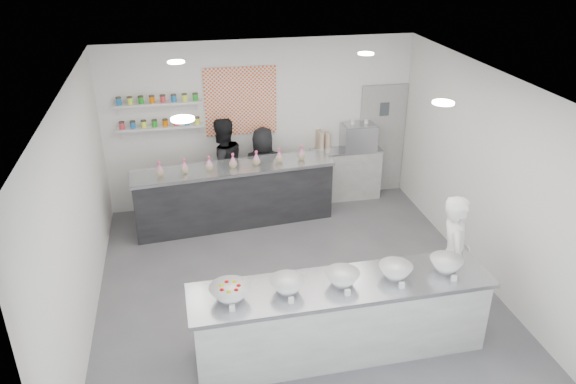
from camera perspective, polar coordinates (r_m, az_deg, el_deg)
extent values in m
plane|color=#515156|center=(8.14, 0.84, -9.98)|extent=(6.00, 6.00, 0.00)
plane|color=white|center=(6.84, 1.01, 10.89)|extent=(6.00, 6.00, 0.00)
plane|color=white|center=(10.10, -2.78, 6.90)|extent=(5.50, 0.00, 5.50)
plane|color=white|center=(7.34, -20.55, -2.34)|extent=(0.00, 6.00, 6.00)
plane|color=white|center=(8.36, 19.67, 1.24)|extent=(0.00, 6.00, 6.00)
cube|color=#969693|center=(10.80, 9.50, 5.29)|extent=(0.88, 0.04, 2.10)
cube|color=#EE4B0F|center=(9.90, -4.83, 9.17)|extent=(1.25, 0.03, 1.20)
cube|color=silver|center=(9.87, -12.84, 6.44)|extent=(1.45, 0.22, 0.04)
cube|color=silver|center=(9.75, -13.08, 8.77)|extent=(1.45, 0.22, 0.04)
cylinder|color=white|center=(5.73, -10.66, 7.30)|extent=(0.24, 0.24, 0.02)
cylinder|color=white|center=(6.40, 15.50, 8.74)|extent=(0.24, 0.24, 0.02)
cylinder|color=white|center=(8.25, -11.30, 12.83)|extent=(0.24, 0.24, 0.02)
cylinder|color=white|center=(8.72, 7.92, 13.76)|extent=(0.24, 0.24, 0.02)
cube|color=#989894|center=(6.90, 5.34, -12.60)|extent=(3.58, 0.87, 0.97)
cube|color=black|center=(9.64, -5.45, -0.40)|extent=(3.44, 0.93, 1.05)
cube|color=white|center=(9.10, -5.24, 2.60)|extent=(3.34, 0.32, 0.29)
cube|color=#989894|center=(10.60, 5.83, 1.84)|extent=(1.31, 0.42, 0.97)
cube|color=#93969E|center=(10.40, 7.17, 5.56)|extent=(0.61, 0.42, 0.46)
imported|color=white|center=(7.61, 16.42, -6.25)|extent=(0.58, 0.72, 1.71)
imported|color=black|center=(9.87, -6.66, 2.49)|extent=(1.05, 0.94, 1.78)
imported|color=black|center=(9.99, -2.50, 2.25)|extent=(0.81, 0.58, 1.56)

